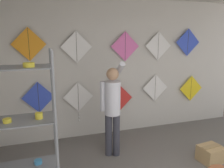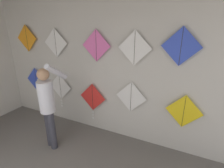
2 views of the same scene
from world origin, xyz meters
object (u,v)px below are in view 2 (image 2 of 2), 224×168
(kite_1, at_px, (60,88))
(kite_7, at_px, (96,46))
(kite_9, at_px, (181,47))
(kite_3, at_px, (131,97))
(kite_2, at_px, (93,99))
(kite_4, at_px, (184,111))
(kite_0, at_px, (36,81))
(shopkeeper, at_px, (47,102))
(kite_6, at_px, (56,43))
(kite_8, at_px, (135,48))
(kite_5, at_px, (27,38))

(kite_1, distance_m, kite_7, 1.42)
(kite_9, bearing_deg, kite_3, 180.00)
(kite_3, bearing_deg, kite_2, -179.94)
(kite_4, height_order, kite_7, kite_7)
(kite_0, bearing_deg, shopkeeper, -34.95)
(kite_2, height_order, kite_6, kite_6)
(shopkeeper, relative_size, kite_9, 2.75)
(kite_1, bearing_deg, kite_0, 180.00)
(kite_4, height_order, kite_8, kite_8)
(kite_5, bearing_deg, kite_0, -0.51)
(kite_6, bearing_deg, kite_9, 0.00)
(kite_1, height_order, kite_8, kite_8)
(kite_0, bearing_deg, kite_5, 179.49)
(shopkeeper, relative_size, kite_2, 2.04)
(kite_0, xyz_separation_m, kite_9, (3.23, 0.00, 1.03))
(kite_1, height_order, kite_4, kite_1)
(kite_7, distance_m, kite_8, 0.76)
(kite_3, relative_size, kite_5, 1.00)
(kite_2, height_order, kite_9, kite_9)
(kite_5, xyz_separation_m, kite_7, (1.84, 0.00, -0.06))
(kite_0, xyz_separation_m, kite_7, (1.74, 0.00, 0.96))
(kite_0, bearing_deg, kite_8, 0.02)
(kite_0, bearing_deg, kite_7, 0.03)
(shopkeeper, distance_m, kite_1, 0.96)
(kite_2, bearing_deg, kite_7, 0.38)
(kite_1, height_order, kite_7, kite_7)
(kite_4, xyz_separation_m, kite_6, (-2.66, 0.00, 1.00))
(kite_3, bearing_deg, kite_6, 180.00)
(kite_0, relative_size, kite_2, 1.00)
(kite_8, bearing_deg, kite_5, 180.00)
(kite_2, bearing_deg, kite_4, 0.03)
(kite_8, relative_size, kite_9, 1.00)
(kite_1, distance_m, kite_9, 2.71)
(kite_3, height_order, kite_8, kite_8)
(kite_5, relative_size, kite_6, 1.00)
(kite_4, height_order, kite_6, kite_6)
(kite_3, relative_size, kite_9, 1.00)
(shopkeeper, distance_m, kite_2, 0.96)
(kite_0, xyz_separation_m, kite_1, (0.75, 0.00, -0.05))
(kite_6, bearing_deg, kite_7, 0.00)
(kite_4, bearing_deg, kite_0, -179.99)
(kite_0, relative_size, kite_1, 1.00)
(shopkeeper, bearing_deg, kite_1, 137.15)
(kite_0, distance_m, kite_9, 3.39)
(kite_0, bearing_deg, kite_2, 0.00)
(shopkeeper, distance_m, kite_4, 2.37)
(kite_6, distance_m, kite_7, 0.99)
(kite_0, distance_m, kite_2, 1.62)
(shopkeeper, height_order, kite_1, shopkeeper)
(kite_1, bearing_deg, kite_2, 0.00)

